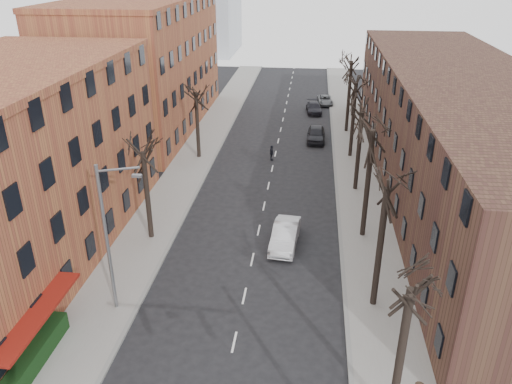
% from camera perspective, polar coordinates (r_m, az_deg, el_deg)
% --- Properties ---
extents(sidewalk_left, '(4.00, 90.00, 0.15)m').
position_cam_1_polar(sidewalk_left, '(51.93, -6.71, 4.41)').
color(sidewalk_left, gray).
rests_on(sidewalk_left, ground).
extents(sidewalk_right, '(4.00, 90.00, 0.15)m').
position_cam_1_polar(sidewalk_right, '(50.86, 11.19, 3.62)').
color(sidewalk_right, gray).
rests_on(sidewalk_right, ground).
extents(building_left_near, '(12.00, 26.00, 12.00)m').
position_cam_1_polar(building_left_near, '(35.69, -27.12, 1.95)').
color(building_left_near, brown).
rests_on(building_left_near, ground).
extents(building_left_far, '(12.00, 28.00, 14.00)m').
position_cam_1_polar(building_left_far, '(60.56, -12.75, 13.82)').
color(building_left_far, brown).
rests_on(building_left_far, ground).
extents(building_right, '(12.00, 50.00, 10.00)m').
position_cam_1_polar(building_right, '(46.03, 22.13, 6.42)').
color(building_right, '#482F21').
rests_on(building_right, ground).
extents(awning_left, '(1.20, 7.00, 0.15)m').
position_cam_1_polar(awning_left, '(28.96, -22.75, -16.77)').
color(awning_left, maroon).
rests_on(awning_left, ground).
extents(hedge, '(0.80, 6.00, 1.00)m').
position_cam_1_polar(hedge, '(27.96, -24.14, -17.03)').
color(hedge, '#143412').
rests_on(hedge, sidewalk_left).
extents(tree_right_b, '(5.20, 5.20, 10.80)m').
position_cam_1_polar(tree_right_b, '(30.73, 13.19, -12.45)').
color(tree_right_b, black).
rests_on(tree_right_b, ground).
extents(tree_right_c, '(5.20, 5.20, 11.60)m').
position_cam_1_polar(tree_right_c, '(37.35, 12.03, -4.95)').
color(tree_right_c, black).
rests_on(tree_right_c, ground).
extents(tree_right_d, '(5.20, 5.20, 10.00)m').
position_cam_1_polar(tree_right_d, '(44.43, 11.24, 0.24)').
color(tree_right_d, black).
rests_on(tree_right_d, ground).
extents(tree_right_e, '(5.20, 5.20, 10.80)m').
position_cam_1_polar(tree_right_e, '(51.78, 10.67, 3.98)').
color(tree_right_e, black).
rests_on(tree_right_e, ground).
extents(tree_right_f, '(5.20, 5.20, 11.60)m').
position_cam_1_polar(tree_right_f, '(59.30, 10.24, 6.78)').
color(tree_right_f, black).
rests_on(tree_right_f, ground).
extents(tree_left_a, '(5.20, 5.20, 9.50)m').
position_cam_1_polar(tree_left_a, '(37.09, -11.83, -5.16)').
color(tree_left_a, black).
rests_on(tree_left_a, ground).
extents(tree_left_b, '(5.20, 5.20, 9.50)m').
position_cam_1_polar(tree_left_b, '(50.97, -6.51, 3.91)').
color(tree_left_b, black).
rests_on(tree_left_b, ground).
extents(streetlight, '(2.45, 0.22, 9.03)m').
position_cam_1_polar(streetlight, '(28.00, -16.47, -4.59)').
color(streetlight, slate).
rests_on(streetlight, ground).
extents(silver_sedan, '(2.07, 4.97, 1.60)m').
position_cam_1_polar(silver_sedan, '(35.11, 3.34, -4.96)').
color(silver_sedan, silver).
rests_on(silver_sedan, ground).
extents(parked_car_near, '(1.96, 4.76, 1.61)m').
position_cam_1_polar(parked_car_near, '(55.55, 6.88, 6.61)').
color(parked_car_near, black).
rests_on(parked_car_near, ground).
extents(parked_car_mid, '(2.23, 4.65, 1.31)m').
position_cam_1_polar(parked_car_mid, '(66.09, 6.64, 9.53)').
color(parked_car_mid, black).
rests_on(parked_car_mid, ground).
extents(parked_car_far, '(2.31, 4.35, 1.16)m').
position_cam_1_polar(parked_car_far, '(70.26, 7.89, 10.36)').
color(parked_car_far, '#575B5F').
rests_on(parked_car_far, ground).
extents(pedestrian_crossing, '(0.57, 0.97, 1.55)m').
position_cam_1_polar(pedestrian_crossing, '(49.77, 1.79, 4.49)').
color(pedestrian_crossing, black).
rests_on(pedestrian_crossing, ground).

